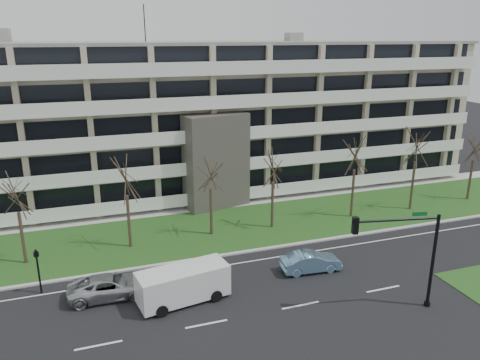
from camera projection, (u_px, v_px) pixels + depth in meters
name	position (u px, v px, depth m)	size (l,w,h in m)	color
ground	(300.00, 305.00, 28.84)	(160.00, 160.00, 0.00)	black
grass_verge	(235.00, 227.00, 40.57)	(90.00, 10.00, 0.06)	#254F1A
curb	(255.00, 250.00, 36.05)	(90.00, 0.35, 0.12)	#B2B2AD
sidewalk	(217.00, 205.00, 45.53)	(90.00, 2.00, 0.08)	#B2B2AD
lane_edge_line	(262.00, 259.00, 34.71)	(90.00, 0.12, 0.01)	white
apartment_building	(198.00, 117.00, 49.43)	(60.50, 15.10, 18.75)	tan
silver_pickup	(110.00, 286.00, 29.63)	(2.40, 5.20, 1.44)	#B3B5BB
blue_sedan	(311.00, 262.00, 32.85)	(1.49, 4.27, 1.41)	#74A6CA
white_van	(184.00, 282.00, 29.03)	(5.92, 3.00, 2.19)	white
traffic_signal	(407.00, 247.00, 27.38)	(5.32, 1.36, 6.26)	black
pedestrian_signal	(38.00, 266.00, 29.65)	(0.33, 0.29, 3.07)	black
tree_1	(15.00, 192.00, 32.51)	(3.56, 3.56, 7.11)	#382B21
tree_2	(125.00, 174.00, 34.99)	(3.84, 3.84, 7.68)	#382B21
tree_3	(210.00, 170.00, 37.42)	(3.61, 3.61, 7.21)	#382B21
tree_4	(273.00, 164.00, 38.79)	(3.68, 3.68, 7.36)	#382B21
tree_5	(356.00, 151.00, 40.98)	(4.00, 4.00, 8.00)	#382B21
tree_6	(417.00, 142.00, 42.74)	(4.20, 4.20, 8.41)	#382B21
tree_7	(476.00, 144.00, 45.58)	(3.70, 3.70, 7.40)	#382B21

